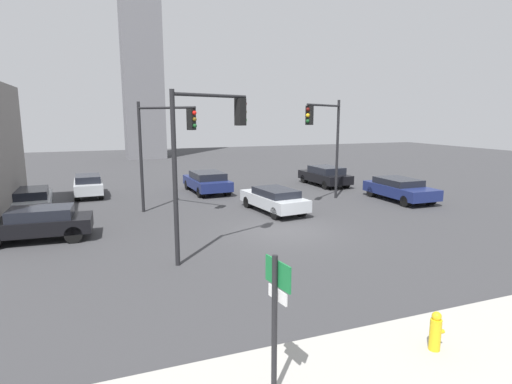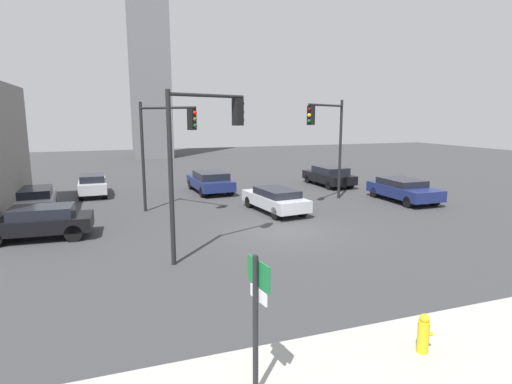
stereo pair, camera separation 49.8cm
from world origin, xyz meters
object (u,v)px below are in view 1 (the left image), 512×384
Objects in this scene: traffic_light_0 at (208,140)px; fire_hydrant at (436,332)px; car_3 at (38,223)px; car_4 at (31,201)px; car_5 at (274,199)px; direction_sign at (276,310)px; car_1 at (207,181)px; traffic_light_2 at (164,136)px; car_2 at (88,185)px; car_0 at (325,175)px; traffic_light_1 at (325,130)px; car_6 at (400,189)px.

traffic_light_0 is 9.26m from fire_hydrant.
car_3 is 0.98× the size of car_4.
traffic_light_0 is 1.26× the size of car_5.
car_1 is (4.09, 20.65, -1.00)m from direction_sign.
traffic_light_2 is 15.69m from fire_hydrant.
car_2 reaches higher than car_3.
direction_sign is at bearing 166.34° from car_1.
traffic_light_0 reaches higher than traffic_light_2.
car_2 is (-7.38, 1.34, -0.00)m from car_1.
car_2 is at bearing 107.81° from fire_hydrant.
car_4 is at bearing 102.40° from traffic_light_0.
traffic_light_0 is at bearing 131.68° from car_5.
car_0 is (9.17, 20.28, 0.18)m from fire_hydrant.
traffic_light_1 is 5.18m from car_5.
traffic_light_2 reaches higher than car_3.
traffic_light_1 is 16.22m from car_4.
traffic_light_1 is (9.60, 14.87, 2.48)m from direction_sign.
car_4 is 0.94× the size of car_6.
car_4 is (-6.49, 2.60, -3.32)m from traffic_light_2.
car_0 reaches higher than car_5.
traffic_light_1 is at bearing -101.04° from car_6.
traffic_light_0 is 6.92m from traffic_light_2.
traffic_light_1 is at bearing -120.32° from car_2.
car_3 is (-9.21, -8.17, -0.01)m from car_1.
car_0 is at bearing 75.20° from traffic_light_2.
car_0 is 6.61m from car_6.
car_5 is (-3.63, -1.08, -3.53)m from traffic_light_1.
car_0 is at bearing 48.91° from direction_sign.
car_6 reaches higher than car_5.
traffic_light_1 is 1.30× the size of car_0.
car_1 is at bearing -135.45° from car_3.
direction_sign is at bearing 145.86° from car_0.
traffic_light_2 is at bearing -152.48° from car_3.
car_2 is at bearing -114.10° from car_6.
car_2 is at bearing -97.93° from car_3.
fire_hydrant is at bearing -94.71° from traffic_light_0.
direction_sign reaches higher than car_4.
car_0 is at bearing -94.24° from car_1.
car_3 reaches higher than fire_hydrant.
traffic_light_0 is 1.26× the size of car_6.
car_1 is (3.13, 12.51, -3.47)m from traffic_light_0.
car_5 is (-6.94, -6.59, -0.04)m from car_0.
car_0 is 1.06× the size of car_3.
fire_hydrant is at bearing -163.61° from car_2.
car_1 is 1.07× the size of car_4.
car_1 is 1.01× the size of car_5.
car_4 is at bearing 119.04° from fire_hydrant.
fire_hydrant is 0.18× the size of car_1.
car_4 is at bearing 146.62° from car_2.
car_6 is at bearing -95.91° from car_5.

